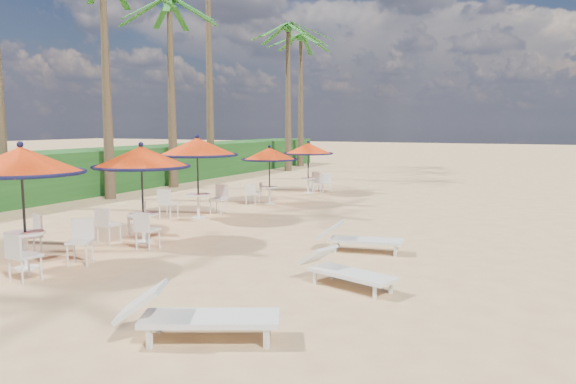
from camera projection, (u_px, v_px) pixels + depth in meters
name	position (u px, v px, depth m)	size (l,w,h in m)	color
ground	(251.00, 304.00, 9.02)	(160.00, 160.00, 0.00)	tan
scrub_hedge	(101.00, 170.00, 24.48)	(3.00, 40.00, 1.80)	#194716
station_0	(25.00, 176.00, 11.04)	(2.44, 2.44, 2.55)	black
station_1	(140.00, 169.00, 13.55)	(2.35, 2.35, 2.45)	black
station_2	(197.00, 154.00, 17.05)	(2.47, 2.50, 2.57)	black
station_3	(268.00, 159.00, 20.21)	(2.04, 2.04, 2.13)	black
station_4	(310.00, 155.00, 23.50)	(2.10, 2.10, 2.19)	black
lounger_near	(194.00, 314.00, 7.47)	(2.22, 1.52, 0.77)	silver
lounger_mid	(343.00, 269.00, 9.97)	(1.94, 1.15, 0.66)	silver
lounger_far	(357.00, 238.00, 12.69)	(1.97, 0.92, 0.68)	silver
palm_4	(170.00, 16.00, 24.84)	(5.00, 5.00, 8.38)	brown
palm_6	(288.00, 36.00, 33.81)	(5.00, 5.00, 8.93)	brown
palm_7	(301.00, 45.00, 37.63)	(5.00, 5.00, 8.92)	brown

